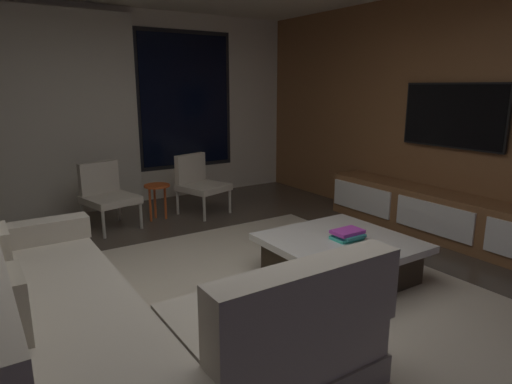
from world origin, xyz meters
TOP-DOWN VIEW (x-y plane):
  - floor at (0.00, 0.00)m, footprint 9.20×9.20m
  - back_wall_with_window at (-0.06, 3.62)m, footprint 6.60×0.30m
  - media_wall at (3.06, 0.00)m, footprint 0.12×7.80m
  - area_rug at (0.35, -0.10)m, footprint 3.20×3.80m
  - sectional_couch at (-0.95, -0.20)m, footprint 1.98×2.50m
  - coffee_table at (1.10, -0.00)m, footprint 1.16×1.16m
  - book_stack_on_coffee_table at (1.15, -0.03)m, footprint 0.27×0.21m
  - accent_chair_near_window at (0.99, 2.58)m, footprint 0.69×0.70m
  - accent_chair_by_curtain at (-0.21, 2.60)m, footprint 0.66×0.67m
  - side_stool at (0.40, 2.56)m, footprint 0.32×0.32m
  - media_console at (2.77, 0.05)m, footprint 0.46×3.10m
  - mounted_tv at (2.95, 0.25)m, footprint 0.05×1.22m

SIDE VIEW (x-z plane):
  - floor at x=0.00m, z-range 0.00..0.00m
  - area_rug at x=0.35m, z-range 0.00..0.01m
  - coffee_table at x=1.10m, z-range 0.01..0.37m
  - media_console at x=2.77m, z-range -0.01..0.51m
  - sectional_couch at x=-0.95m, z-range -0.12..0.70m
  - side_stool at x=0.40m, z-range 0.14..0.60m
  - book_stack_on_coffee_table at x=1.15m, z-range 0.36..0.45m
  - accent_chair_near_window at x=0.99m, z-range 0.04..0.82m
  - accent_chair_by_curtain at x=-0.21m, z-range 0.04..0.82m
  - back_wall_with_window at x=-0.06m, z-range -0.01..2.69m
  - media_wall at x=3.06m, z-range 0.00..2.70m
  - mounted_tv at x=2.95m, z-range 1.00..1.70m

